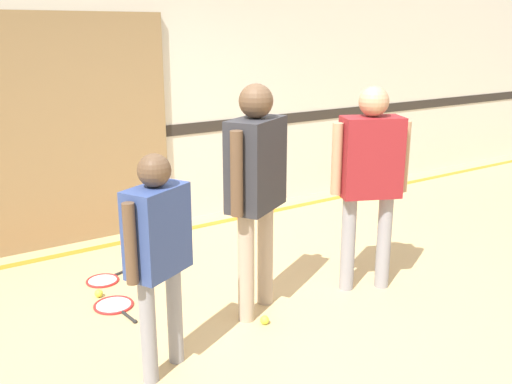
{
  "coord_description": "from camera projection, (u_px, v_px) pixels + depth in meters",
  "views": [
    {
      "loc": [
        -2.28,
        -3.05,
        2.07
      ],
      "look_at": [
        -0.1,
        0.22,
        0.94
      ],
      "focal_mm": 40.0,
      "sensor_mm": 36.0,
      "label": 1
    }
  ],
  "objects": [
    {
      "name": "ground_plane",
      "position": [
        284.0,
        319.0,
        4.22
      ],
      "size": [
        16.0,
        16.0,
        0.0
      ],
      "primitive_type": "plane",
      "color": "tan"
    },
    {
      "name": "person_student_left",
      "position": [
        158.0,
        242.0,
        3.35
      ],
      "size": [
        0.48,
        0.37,
        1.39
      ],
      "rotation": [
        0.0,
        0.0,
        0.46
      ],
      "color": "gray",
      "rests_on": "ground_plane"
    },
    {
      "name": "racket_spare_on_floor",
      "position": [
        115.0,
        306.0,
        4.4
      ],
      "size": [
        0.34,
        0.53,
        0.03
      ],
      "rotation": [
        0.0,
        0.0,
        4.82
      ],
      "color": "red",
      "rests_on": "ground_plane"
    },
    {
      "name": "racket_second_spare",
      "position": [
        105.0,
        280.0,
        4.86
      ],
      "size": [
        0.53,
        0.36,
        0.03
      ],
      "rotation": [
        0.0,
        0.0,
        0.36
      ],
      "color": "red",
      "rests_on": "ground_plane"
    },
    {
      "name": "person_instructor",
      "position": [
        256.0,
        176.0,
        4.06
      ],
      "size": [
        0.58,
        0.46,
        1.71
      ],
      "rotation": [
        0.0,
        0.0,
        0.51
      ],
      "color": "tan",
      "rests_on": "ground_plane"
    },
    {
      "name": "wall_back",
      "position": [
        140.0,
        77.0,
        5.79
      ],
      "size": [
        16.0,
        0.07,
        3.2
      ],
      "color": "silver",
      "rests_on": "ground_plane"
    },
    {
      "name": "floor_stripe",
      "position": [
        161.0,
        234.0,
        5.96
      ],
      "size": [
        14.4,
        0.1,
        0.01
      ],
      "color": "orange",
      "rests_on": "ground_plane"
    },
    {
      "name": "tennis_ball_by_spare_racket",
      "position": [
        99.0,
        293.0,
        4.55
      ],
      "size": [
        0.07,
        0.07,
        0.07
      ],
      "primitive_type": "sphere",
      "color": "#CCE038",
      "rests_on": "ground_plane"
    },
    {
      "name": "wall_panel",
      "position": [
        51.0,
        134.0,
        5.37
      ],
      "size": [
        2.33,
        0.05,
        2.23
      ],
      "color": "#93754C",
      "rests_on": "ground_plane"
    },
    {
      "name": "person_student_right",
      "position": [
        370.0,
        168.0,
        4.46
      ],
      "size": [
        0.58,
        0.42,
        1.65
      ],
      "rotation": [
        0.0,
        0.0,
        2.71
      ],
      "color": "gray",
      "rests_on": "ground_plane"
    },
    {
      "name": "tennis_ball_near_instructor",
      "position": [
        265.0,
        320.0,
        4.14
      ],
      "size": [
        0.07,
        0.07,
        0.07
      ],
      "primitive_type": "sphere",
      "color": "#CCE038",
      "rests_on": "ground_plane"
    }
  ]
}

